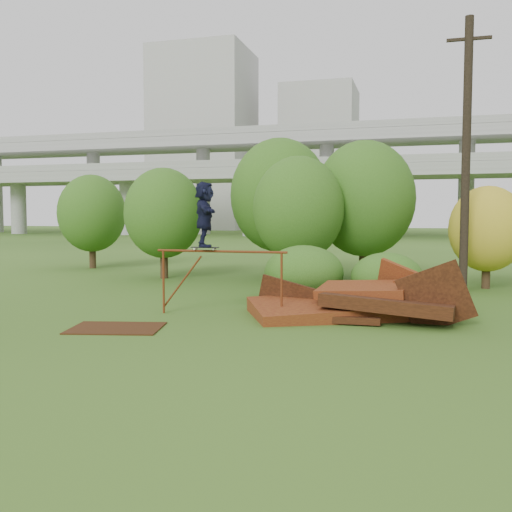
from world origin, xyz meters
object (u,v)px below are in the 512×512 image
(scrap_pile, at_px, (354,305))
(flat_plate, at_px, (116,328))
(utility_pole, at_px, (466,155))
(skater, at_px, (205,214))

(scrap_pile, height_order, flat_plate, scrap_pile)
(utility_pole, bearing_deg, scrap_pile, -119.52)
(scrap_pile, height_order, utility_pole, utility_pole)
(flat_plate, xyz_separation_m, utility_pole, (8.20, 8.46, 4.62))
(scrap_pile, relative_size, skater, 3.49)
(scrap_pile, bearing_deg, flat_plate, -149.25)
(skater, xyz_separation_m, utility_pole, (6.86, 6.18, 1.97))
(skater, xyz_separation_m, flat_plate, (-1.34, -2.28, -2.65))
(skater, distance_m, utility_pole, 9.44)
(skater, bearing_deg, flat_plate, 127.40)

